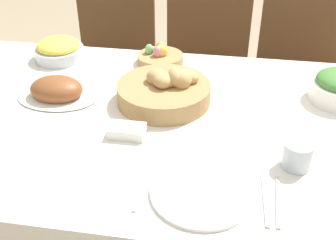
{
  "coord_description": "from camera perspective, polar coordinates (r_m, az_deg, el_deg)",
  "views": [
    {
      "loc": [
        0.14,
        -1.09,
        1.44
      ],
      "look_at": [
        -0.03,
        -0.07,
        0.77
      ],
      "focal_mm": 45.0,
      "sensor_mm": 36.0,
      "label": 1
    }
  ],
  "objects": [
    {
      "name": "spoon",
      "position": [
        1.06,
        14.67,
        -10.57
      ],
      "size": [
        0.02,
        0.18,
        0.0
      ],
      "rotation": [
        0.0,
        0.0,
        -0.04
      ],
      "color": "silver",
      "rests_on": "dining_table"
    },
    {
      "name": "chair_far_left",
      "position": [
        2.22,
        -7.93,
        7.71
      ],
      "size": [
        0.46,
        0.46,
        0.91
      ],
      "rotation": [
        0.0,
        0.0,
        -0.11
      ],
      "color": "brown",
      "rests_on": "ground"
    },
    {
      "name": "pineapple_bowl",
      "position": [
        1.73,
        -14.58,
        9.21
      ],
      "size": [
        0.19,
        0.19,
        0.09
      ],
      "color": "silver",
      "rests_on": "dining_table"
    },
    {
      "name": "dining_table",
      "position": [
        1.54,
        1.5,
        -11.25
      ],
      "size": [
        1.81,
        0.98,
        0.73
      ],
      "color": "white",
      "rests_on": "ground"
    },
    {
      "name": "dinner_plate",
      "position": [
        1.05,
        4.6,
        -9.66
      ],
      "size": [
        0.26,
        0.26,
        0.01
      ],
      "color": "white",
      "rests_on": "dining_table"
    },
    {
      "name": "drinking_cup",
      "position": [
        1.15,
        17.13,
        -4.57
      ],
      "size": [
        0.08,
        0.08,
        0.07
      ],
      "color": "silver",
      "rests_on": "dining_table"
    },
    {
      "name": "bread_basket",
      "position": [
        1.38,
        -0.4,
        4.14
      ],
      "size": [
        0.31,
        0.31,
        0.12
      ],
      "color": "#AD8451",
      "rests_on": "dining_table"
    },
    {
      "name": "chair_far_center",
      "position": [
        2.14,
        5.06,
        6.83
      ],
      "size": [
        0.43,
        0.43,
        0.91
      ],
      "rotation": [
        0.0,
        0.0,
        0.03
      ],
      "color": "brown",
      "rests_on": "ground"
    },
    {
      "name": "egg_basket",
      "position": [
        1.65,
        -1.09,
        8.53
      ],
      "size": [
        0.18,
        0.18,
        0.08
      ],
      "color": "#AD8451",
      "rests_on": "dining_table"
    },
    {
      "name": "chair_far_right",
      "position": [
        2.16,
        17.31,
        5.68
      ],
      "size": [
        0.43,
        0.43,
        0.91
      ],
      "rotation": [
        0.0,
        0.0,
        -0.03
      ],
      "color": "brown",
      "rests_on": "ground"
    },
    {
      "name": "knife",
      "position": [
        1.05,
        13.03,
        -10.46
      ],
      "size": [
        0.02,
        0.18,
        0.0
      ],
      "rotation": [
        0.0,
        0.0,
        0.04
      ],
      "color": "silver",
      "rests_on": "dining_table"
    },
    {
      "name": "ham_platter",
      "position": [
        1.46,
        -14.84,
        3.85
      ],
      "size": [
        0.27,
        0.19,
        0.08
      ],
      "color": "white",
      "rests_on": "dining_table"
    },
    {
      "name": "butter_dish",
      "position": [
        1.23,
        -5.55,
        -1.49
      ],
      "size": [
        0.1,
        0.07,
        0.03
      ],
      "color": "white",
      "rests_on": "dining_table"
    },
    {
      "name": "fork",
      "position": [
        1.07,
        -3.71,
        -8.86
      ],
      "size": [
        0.02,
        0.18,
        0.0
      ],
      "rotation": [
        0.0,
        0.0,
        0.04
      ],
      "color": "silver",
      "rests_on": "dining_table"
    }
  ]
}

